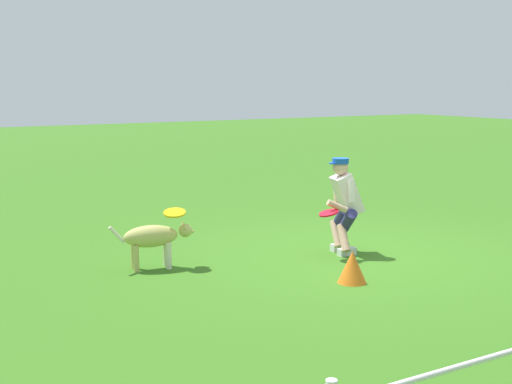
{
  "coord_description": "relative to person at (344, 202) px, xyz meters",
  "views": [
    {
      "loc": [
        5.89,
        7.19,
        2.31
      ],
      "look_at": [
        1.26,
        -0.46,
        0.9
      ],
      "focal_mm": 49.54,
      "sensor_mm": 36.0,
      "label": 1
    }
  ],
  "objects": [
    {
      "name": "person",
      "position": [
        0.0,
        0.0,
        0.0
      ],
      "size": [
        0.67,
        0.66,
        1.29
      ],
      "rotation": [
        0.0,
        0.0,
        -0.3
      ],
      "color": "silver",
      "rests_on": "ground_plane"
    },
    {
      "name": "training_cone",
      "position": [
        0.81,
        1.19,
        -0.51
      ],
      "size": [
        0.34,
        0.34,
        0.38
      ],
      "primitive_type": "cone",
      "color": "orange",
      "rests_on": "ground_plane"
    },
    {
      "name": "dog",
      "position": [
        2.5,
        -0.57,
        -0.3
      ],
      "size": [
        1.09,
        0.4,
        0.58
      ],
      "rotation": [
        0.0,
        0.0,
        2.95
      ],
      "color": "tan",
      "rests_on": "ground_plane"
    },
    {
      "name": "ground_plane",
      "position": [
        -0.04,
        0.19,
        -0.7
      ],
      "size": [
        60.0,
        60.0,
        0.0
      ],
      "primitive_type": "plane",
      "color": "#366D1C"
    },
    {
      "name": "frisbee_held",
      "position": [
        0.36,
        0.14,
        -0.09
      ],
      "size": [
        0.36,
        0.37,
        0.12
      ],
      "primitive_type": "cylinder",
      "rotation": [
        0.18,
        -0.19,
        2.23
      ],
      "color": "red",
      "rests_on": "person"
    },
    {
      "name": "frisbee_flying",
      "position": [
        2.26,
        -0.51,
        -0.0
      ],
      "size": [
        0.28,
        0.28,
        0.11
      ],
      "primitive_type": "cylinder",
      "rotation": [
        -0.2,
        0.13,
        6.27
      ],
      "color": "yellow"
    }
  ]
}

